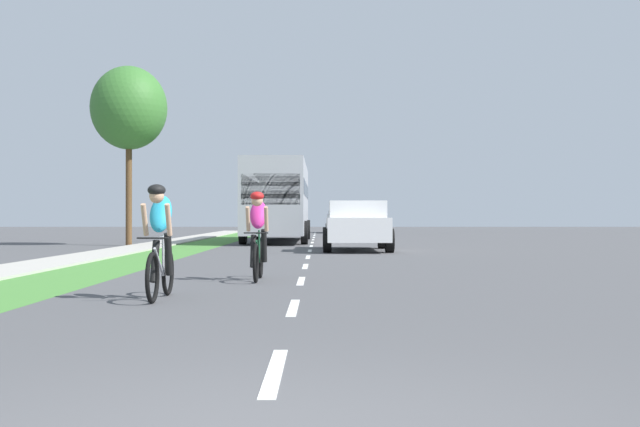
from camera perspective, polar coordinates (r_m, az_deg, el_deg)
ground_plane at (r=23.79m, az=-0.61°, el=-2.96°), size 120.00×120.00×0.00m
grass_verge at (r=24.25m, az=-11.05°, el=-2.90°), size 1.90×70.00×0.01m
sidewalk_concrete at (r=24.65m, az=-15.04°, el=-2.85°), size 1.59×70.00×0.10m
lane_markings_center at (r=27.78m, az=-0.49°, el=-2.56°), size 0.12×53.80×0.01m
cyclist_lead at (r=10.95m, az=-11.42°, el=-1.95°), size 0.42×1.72×1.58m
cyclist_trailing at (r=13.90m, az=-4.35°, el=-1.58°), size 0.42×1.72×1.58m
pickup_white at (r=25.90m, az=2.88°, el=-0.90°), size 2.22×5.10×1.64m
bus_silver at (r=35.41m, az=-2.85°, el=1.15°), size 2.78×11.60×3.48m
sedan_black at (r=53.52m, az=1.69°, el=-0.60°), size 1.98×4.30×1.52m
street_tree_near at (r=31.33m, az=-13.61°, el=7.47°), size 2.94×2.94×6.97m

